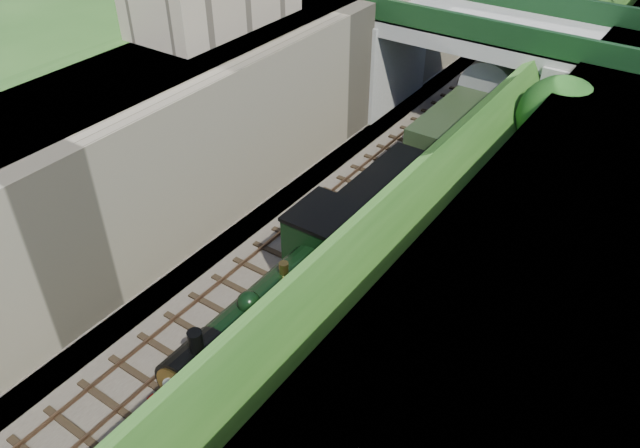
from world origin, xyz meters
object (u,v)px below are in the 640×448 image
(locomotive, at_px, (282,306))
(tree, at_px, (562,120))
(tender, at_px, (389,211))
(road_bridge, at_px, (499,64))

(locomotive, bearing_deg, tree, 70.74)
(locomotive, distance_m, tender, 7.37)
(road_bridge, xyz_separation_m, tender, (0.26, -11.86, -2.46))
(tree, bearing_deg, tender, -127.57)
(tree, height_order, locomotive, tree)
(road_bridge, bearing_deg, tree, -49.07)
(tree, height_order, tender, tree)
(road_bridge, relative_size, locomotive, 1.56)
(tree, distance_m, tender, 8.30)
(tender, bearing_deg, road_bridge, 91.24)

